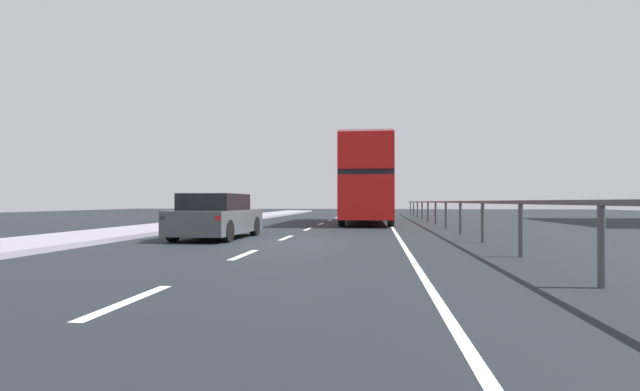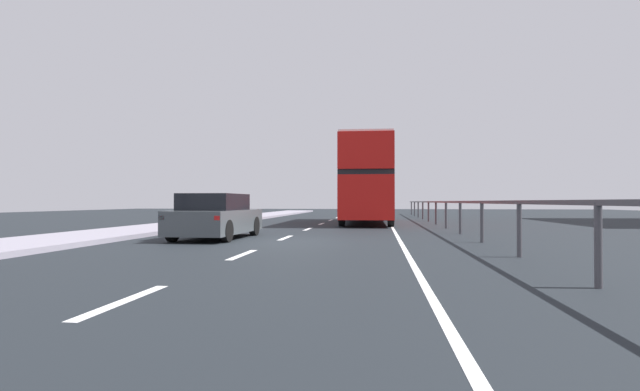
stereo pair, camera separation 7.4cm
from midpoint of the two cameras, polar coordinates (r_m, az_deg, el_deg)
ground_plane at (r=13.74m, az=-5.07°, el=-5.76°), size 73.04×120.00×0.10m
near_sidewalk_kerb at (r=16.10m, az=-26.51°, el=-4.52°), size 2.96×80.00×0.14m
lane_paint_markings at (r=22.19m, az=5.51°, el=-3.71°), size 3.69×46.00×0.01m
bridge_side_railing at (r=22.58m, az=14.55°, el=-1.25°), size 0.10×42.00×1.18m
double_decker_bus_red at (r=25.39m, az=5.80°, el=1.84°), size 2.66×10.45×4.29m
hatchback_car_near at (r=15.00m, az=-12.38°, el=-2.56°), size 1.91×4.17×1.39m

